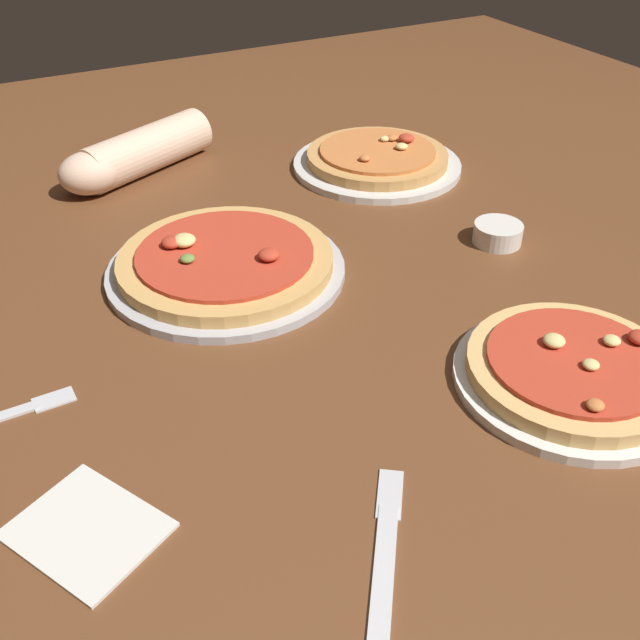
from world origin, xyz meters
name	(u,v)px	position (x,y,z in m)	size (l,w,h in m)	color
ground_plane	(320,343)	(0.00, 0.00, -0.01)	(2.40, 2.40, 0.03)	brown
pizza_plate_near	(573,371)	(0.20, -0.21, 0.02)	(0.26, 0.26, 0.05)	silver
pizza_plate_far	(226,264)	(-0.05, 0.18, 0.02)	(0.33, 0.33, 0.05)	#B2B2B7
pizza_plate_side	(377,160)	(0.32, 0.39, 0.02)	(0.30, 0.30, 0.05)	silver
ramekin_sauce	(498,233)	(0.34, 0.08, 0.02)	(0.07, 0.07, 0.03)	silver
napkin_folded	(87,529)	(-0.33, -0.17, 0.00)	(0.10, 0.13, 0.01)	silver
knife_right	(384,572)	(-0.11, -0.33, 0.00)	(0.16, 0.21, 0.01)	silver
diner_arm	(131,156)	(-0.07, 0.56, 0.04)	(0.29, 0.18, 0.08)	beige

